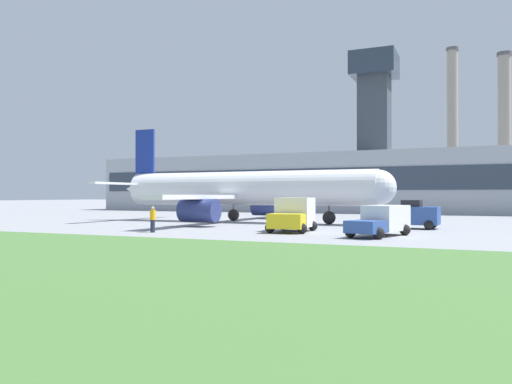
# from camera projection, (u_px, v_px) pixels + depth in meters

# --- Properties ---
(ground_plane) EXTENTS (400.00, 400.00, 0.00)m
(ground_plane) POSITION_uv_depth(u_px,v_px,m) (265.00, 223.00, 45.89)
(ground_plane) COLOR gray
(terminal_building) EXTENTS (82.09, 15.24, 24.14)m
(terminal_building) POSITION_uv_depth(u_px,v_px,m) (350.00, 180.00, 77.29)
(terminal_building) COLOR #9EA3AD
(terminal_building) RESTS_ON ground_plane
(smokestack_left) EXTENTS (2.53, 2.53, 33.76)m
(smokestack_left) POSITION_uv_depth(u_px,v_px,m) (453.00, 127.00, 105.13)
(smokestack_left) COLOR gray
(smokestack_left) RESTS_ON ground_plane
(smokestack_right) EXTENTS (2.90, 2.90, 32.16)m
(smokestack_right) POSITION_uv_depth(u_px,v_px,m) (505.00, 129.00, 103.04)
(smokestack_right) COLOR gray
(smokestack_right) RESTS_ON ground_plane
(airplane) EXTENTS (27.60, 26.59, 9.30)m
(airplane) POSITION_uv_depth(u_px,v_px,m) (243.00, 190.00, 46.85)
(airplane) COLOR silver
(airplane) RESTS_ON ground_plane
(pushback_tug) EXTENTS (4.07, 2.79, 2.17)m
(pushback_tug) POSITION_uv_depth(u_px,v_px,m) (412.00, 216.00, 37.93)
(pushback_tug) COLOR #2D4C93
(pushback_tug) RESTS_ON ground_plane
(baggage_truck) EXTENTS (3.47, 5.64, 1.90)m
(baggage_truck) POSITION_uv_depth(u_px,v_px,m) (381.00, 221.00, 30.94)
(baggage_truck) COLOR #2D4C93
(baggage_truck) RESTS_ON ground_plane
(fuel_truck) EXTENTS (3.11, 4.56, 2.37)m
(fuel_truck) POSITION_uv_depth(u_px,v_px,m) (293.00, 215.00, 34.82)
(fuel_truck) COLOR yellow
(fuel_truck) RESTS_ON ground_plane
(ground_crew_person) EXTENTS (0.50, 0.50, 1.76)m
(ground_crew_person) POSITION_uv_depth(u_px,v_px,m) (153.00, 219.00, 33.96)
(ground_crew_person) COLOR #23283D
(ground_crew_person) RESTS_ON ground_plane
(traffic_cone_near_nose) EXTENTS (0.45, 0.45, 0.64)m
(traffic_cone_near_nose) POSITION_uv_depth(u_px,v_px,m) (290.00, 224.00, 38.87)
(traffic_cone_near_nose) COLOR black
(traffic_cone_near_nose) RESTS_ON ground_plane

